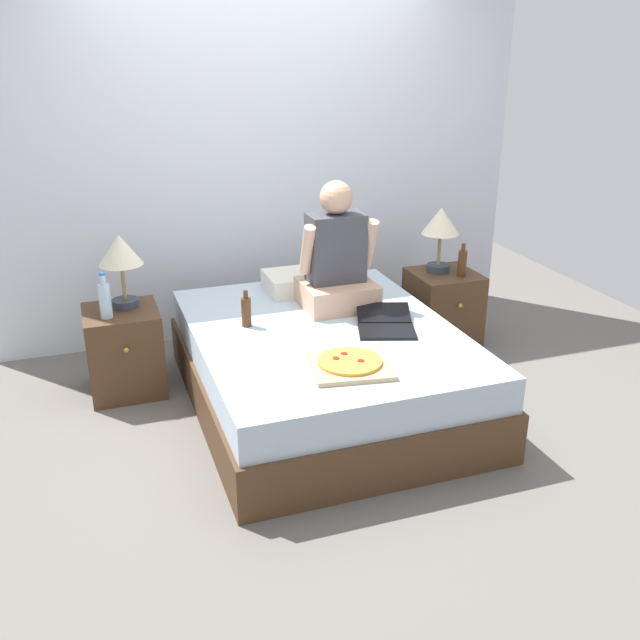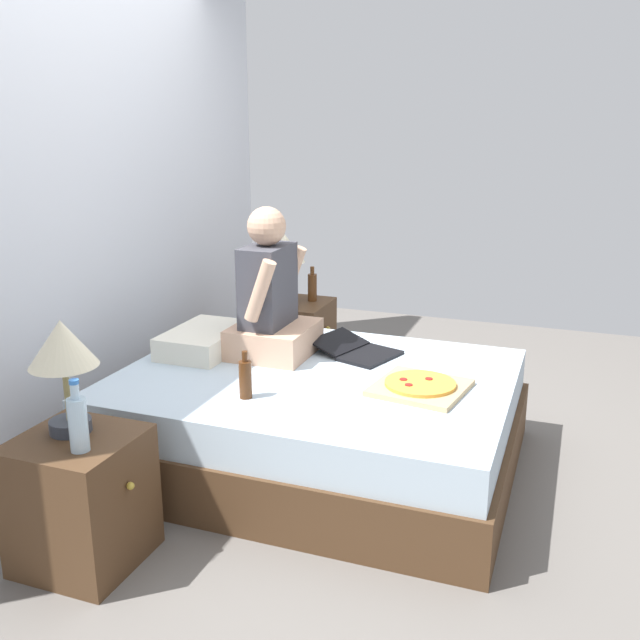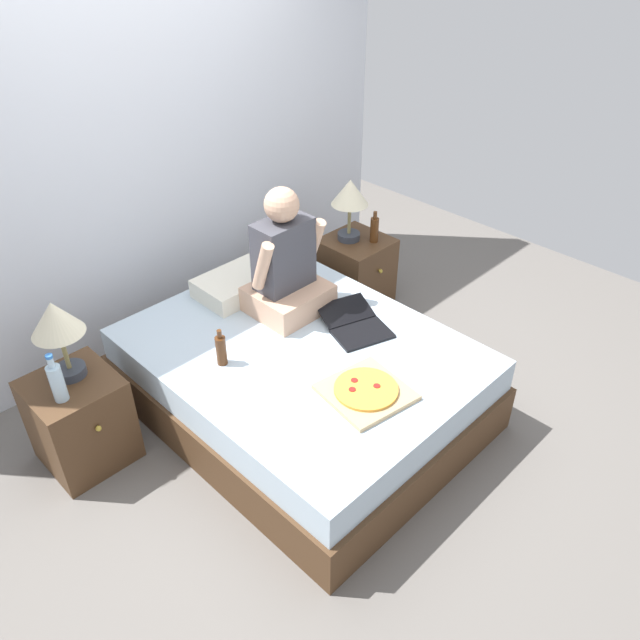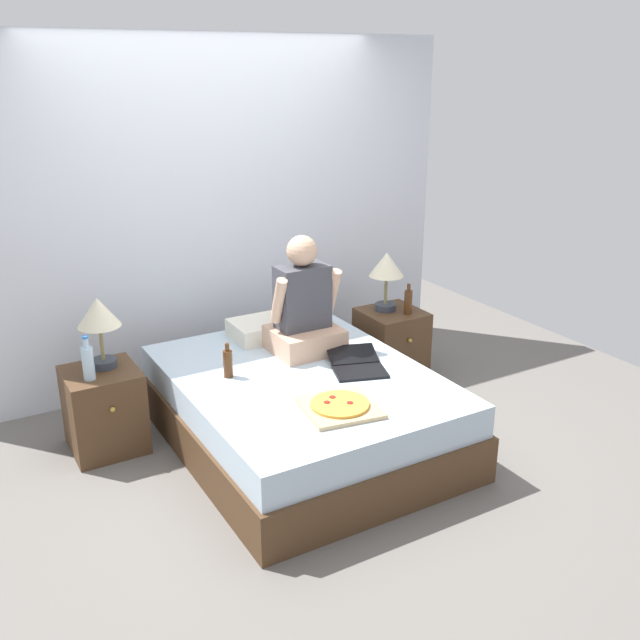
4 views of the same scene
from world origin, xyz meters
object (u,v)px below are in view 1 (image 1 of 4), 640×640
object	(u,v)px
nightstand_left	(188,304)
nightstand_right	(473,333)
lamp_on_left_nightstand	(186,234)
laptop	(372,335)
person_seated	(344,279)
pizza_box	(260,355)
bed	(313,361)
beer_bottle	(491,298)
water_bottle	(169,266)
beer_bottle_on_bed	(254,304)
lamp_on_right_nightstand	(480,259)

from	to	relation	value
nightstand_left	nightstand_right	size ratio (longest dim) A/B	1.00
lamp_on_left_nightstand	laptop	xyz separation A→B (m)	(1.55, -0.57, -0.38)
person_seated	pizza_box	size ratio (longest dim) A/B	1.60
bed	nightstand_right	bearing A→B (deg)	24.48
nightstand_left	pizza_box	world-z (taller)	nightstand_left
beer_bottle	pizza_box	bearing A→B (deg)	-152.83
nightstand_right	nightstand_left	bearing A→B (deg)	180.00
bed	lamp_on_left_nightstand	world-z (taller)	lamp_on_left_nightstand
bed	lamp_on_left_nightstand	distance (m)	1.42
water_bottle	beer_bottle	bearing A→B (deg)	-0.23
water_bottle	beer_bottle_on_bed	distance (m)	0.83
lamp_on_left_nightstand	water_bottle	bearing A→B (deg)	-130.60
lamp_on_left_nightstand	nightstand_right	world-z (taller)	lamp_on_left_nightstand
lamp_on_right_nightstand	beer_bottle_on_bed	xyz separation A→B (m)	(-1.60, -0.42, -0.31)
nightstand_left	beer_bottle	size ratio (longest dim) A/B	2.51
bed	person_seated	size ratio (longest dim) A/B	2.61
lamp_on_right_nightstand	bed	bearing A→B (deg)	-152.91
pizza_box	bed	bearing A→B (deg)	50.35
lamp_on_right_nightstand	laptop	world-z (taller)	lamp_on_right_nightstand
laptop	nightstand_right	bearing A→B (deg)	34.99
person_seated	nightstand_right	bearing A→B (deg)	12.83
bed	laptop	xyz separation A→B (m)	(0.42, 0.01, 0.27)
person_seated	lamp_on_left_nightstand	bearing A→B (deg)	168.05
water_bottle	nightstand_right	size ratio (longest dim) A/B	0.48
bed	nightstand_left	bearing A→B (deg)	155.52
lamp_on_left_nightstand	lamp_on_right_nightstand	world-z (taller)	same
water_bottle	beer_bottle_on_bed	size ratio (longest dim) A/B	1.25
nightstand_right	laptop	distance (m)	0.93
pizza_box	nightstand_left	bearing A→B (deg)	134.56
lamp_on_left_nightstand	nightstand_right	bearing A→B (deg)	-1.26
lamp_on_left_nightstand	laptop	world-z (taller)	lamp_on_left_nightstand
water_bottle	nightstand_left	bearing A→B (deg)	48.35
bed	beer_bottle	world-z (taller)	beer_bottle
lamp_on_right_nightstand	beer_bottle	bearing A→B (deg)	-56.31
lamp_on_left_nightstand	pizza_box	size ratio (longest dim) A/B	0.92
nightstand_left	lamp_on_left_nightstand	distance (m)	0.62
bed	nightstand_right	xyz separation A→B (m)	(1.16, 0.53, 0.04)
nightstand_left	water_bottle	world-z (taller)	water_bottle
lamp_on_right_nightstand	laptop	bearing A→B (deg)	-141.33
beer_bottle	laptop	distance (m)	0.92
beer_bottle_on_bed	beer_bottle	bearing A→B (deg)	9.06
water_bottle	nightstand_right	xyz separation A→B (m)	(2.40, 0.09, -0.40)
water_bottle	beer_bottle	distance (m)	2.47
laptop	beer_bottle_on_bed	distance (m)	0.91
lamp_on_left_nightstand	person_seated	bearing A→B (deg)	-11.95
bed	water_bottle	xyz separation A→B (m)	(-1.24, 0.44, 0.44)
person_seated	beer_bottle_on_bed	distance (m)	0.69
pizza_box	beer_bottle_on_bed	xyz separation A→B (m)	(-0.18, 0.51, 0.07)
nightstand_left	water_bottle	xyz separation A→B (m)	(-0.08, -0.09, 0.40)
bed	person_seated	distance (m)	0.65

